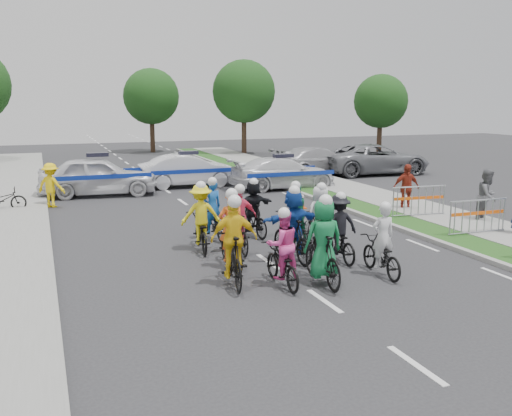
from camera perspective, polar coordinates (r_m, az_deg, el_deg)
name	(u,v)px	position (r m, az deg, el deg)	size (l,w,h in m)	color
ground	(324,301)	(11.65, 6.85, -9.24)	(90.00, 90.00, 0.00)	#28282B
curb_right	(396,227)	(18.31, 13.78, -1.86)	(0.20, 60.00, 0.12)	gray
grass_strip	(414,225)	(18.71, 15.55, -1.69)	(1.20, 60.00, 0.11)	#184B19
sidewalk_right	(460,221)	(19.82, 19.76, -1.22)	(2.40, 60.00, 0.13)	gray
rider_0	(381,251)	(13.37, 12.43, -4.19)	(0.71, 1.74, 1.73)	black
rider_1	(323,250)	(12.45, 6.70, -4.17)	(0.88, 1.94, 2.01)	black
rider_2	(282,257)	(12.31, 2.64, -4.88)	(0.73, 1.72, 1.75)	black
rider_3	(234,251)	(12.33, -2.24, -4.29)	(1.06, 1.97, 2.01)	black
rider_4	(338,234)	(14.35, 8.22, -2.56)	(0.99, 1.74, 1.76)	black
rider_5	(293,230)	(14.13, 3.68, -2.18)	(1.58, 1.88, 1.93)	black
rider_6	(231,242)	(13.63, -2.53, -3.37)	(0.80, 1.95, 1.95)	black
rider_7	(319,223)	(15.41, 6.36, -1.50)	(0.80, 1.77, 1.82)	black
rider_8	(294,222)	(15.58, 3.80, -1.43)	(0.79, 1.82, 1.83)	black
rider_9	(239,226)	(14.96, -1.71, -1.82)	(0.95, 1.78, 1.84)	black
rider_10	(201,223)	(15.23, -5.54, -1.55)	(1.11, 1.92, 1.89)	black
rider_11	(253,212)	(16.68, -0.31, -0.38)	(1.44, 1.72, 1.75)	black
rider_12	(212,219)	(16.44, -4.42, -1.07)	(0.98, 1.87, 1.82)	black
police_car_0	(98,176)	(24.77, -15.49, 3.09)	(1.94, 4.82, 1.64)	silver
police_car_1	(189,171)	(26.56, -6.75, 3.74)	(1.57, 4.52, 1.49)	silver
police_car_2	(283,173)	(25.83, 2.73, 3.52)	(1.98, 4.86, 1.41)	silver
civilian_sedan	(318,161)	(30.68, 6.19, 4.70)	(2.09, 5.13, 1.49)	#A7A6AB
civilian_suv	(376,159)	(31.48, 11.86, 4.81)	(2.70, 5.85, 1.62)	slate
spectator_1	(487,196)	(19.97, 22.13, 1.09)	(0.86, 0.67, 1.77)	#58585D
spectator_2	(406,188)	(21.20, 14.79, 1.98)	(1.00, 0.42, 1.71)	maroon
marshal_hiviz	(51,185)	(22.57, -19.81, 2.15)	(1.07, 0.62, 1.66)	yellow
barrier_1	(477,218)	(17.86, 21.26, -0.97)	(2.00, 0.50, 1.12)	#A5A8AD
barrier_2	(419,203)	(19.96, 15.96, 0.53)	(2.00, 0.50, 1.12)	#A5A8AD
cone_0	(300,199)	(21.21, 4.42, 0.90)	(0.40, 0.40, 0.70)	#F24C0C
cone_1	(322,181)	(26.15, 6.65, 2.74)	(0.40, 0.40, 0.70)	#F24C0C
parked_bike	(2,200)	(22.48, -24.05, 0.78)	(0.57, 1.63, 0.86)	black
tree_1	(244,92)	(42.12, -1.22, 11.57)	(4.55, 4.55, 6.82)	#382619
tree_2	(381,101)	(42.52, 12.37, 10.37)	(3.85, 3.85, 5.77)	#382619
tree_4	(151,97)	(44.42, -10.45, 10.90)	(4.20, 4.20, 6.30)	#382619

